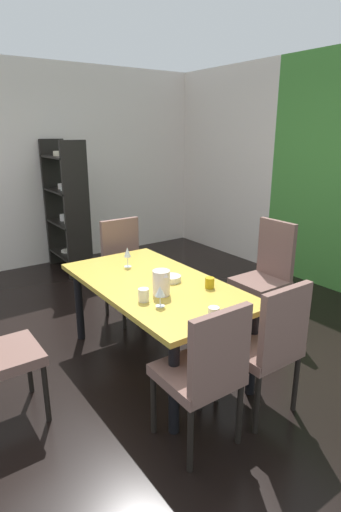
% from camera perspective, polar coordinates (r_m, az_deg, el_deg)
% --- Properties ---
extents(ground_plane, '(5.94, 5.61, 0.02)m').
position_cam_1_polar(ground_plane, '(3.66, -5.25, -13.44)').
color(ground_plane, black).
extents(back_panel_interior, '(2.06, 0.10, 2.75)m').
position_cam_1_polar(back_panel_interior, '(6.37, 7.51, 12.97)').
color(back_panel_interior, silver).
rests_on(back_panel_interior, ground_plane).
extents(left_interior_panel, '(0.10, 5.61, 2.75)m').
position_cam_1_polar(left_interior_panel, '(5.89, -20.39, 11.69)').
color(left_interior_panel, silver).
rests_on(left_interior_panel, ground_plane).
extents(dining_table, '(1.69, 0.89, 0.72)m').
position_cam_1_polar(dining_table, '(3.19, -2.25, -5.17)').
color(dining_table, gold).
rests_on(dining_table, ground_plane).
extents(chair_right_far, '(0.44, 0.44, 0.97)m').
position_cam_1_polar(chair_right_far, '(2.75, 13.74, -11.86)').
color(chair_right_far, brown).
rests_on(chair_right_far, ground_plane).
extents(chair_head_far, '(0.44, 0.45, 1.05)m').
position_cam_1_polar(chair_head_far, '(3.96, 13.57, -2.06)').
color(chair_head_far, brown).
rests_on(chair_head_far, ground_plane).
extents(chair_right_near, '(0.44, 0.44, 0.95)m').
position_cam_1_polar(chair_right_near, '(2.42, 4.98, -15.83)').
color(chair_right_near, brown).
rests_on(chair_right_near, ground_plane).
extents(chair_left_far, '(0.44, 0.44, 1.01)m').
position_cam_1_polar(chair_left_far, '(4.11, -6.34, -1.16)').
color(chair_left_far, brown).
rests_on(chair_left_far, ground_plane).
extents(display_shelf, '(0.81, 0.33, 1.76)m').
position_cam_1_polar(display_shelf, '(5.59, -14.69, 6.92)').
color(display_shelf, black).
rests_on(display_shelf, ground_plane).
extents(wine_glass_south, '(0.07, 0.07, 0.15)m').
position_cam_1_polar(wine_glass_south, '(2.70, -1.51, -5.14)').
color(wine_glass_south, silver).
rests_on(wine_glass_south, dining_table).
extents(wine_glass_north, '(0.06, 0.06, 0.18)m').
position_cam_1_polar(wine_glass_north, '(3.49, -6.18, 0.43)').
color(wine_glass_north, silver).
rests_on(wine_glass_north, dining_table).
extents(serving_bowl_front, '(0.16, 0.16, 0.05)m').
position_cam_1_polar(serving_bowl_front, '(3.17, 0.09, -3.23)').
color(serving_bowl_front, silver).
rests_on(serving_bowl_front, dining_table).
extents(cup_center, '(0.08, 0.08, 0.09)m').
position_cam_1_polar(cup_center, '(2.81, -3.86, -5.58)').
color(cup_center, '#F2E7C5').
rests_on(cup_center, dining_table).
extents(cup_rear, '(0.07, 0.07, 0.07)m').
position_cam_1_polar(cup_rear, '(2.59, 6.19, -8.01)').
color(cup_rear, silver).
rests_on(cup_rear, dining_table).
extents(cup_right, '(0.07, 0.07, 0.08)m').
position_cam_1_polar(cup_right, '(3.04, 5.62, -3.83)').
color(cup_right, '#B39013').
rests_on(cup_right, dining_table).
extents(pitcher_left, '(0.14, 0.13, 0.19)m').
position_cam_1_polar(pitcher_left, '(2.89, -1.31, -3.81)').
color(pitcher_left, silver).
rests_on(pitcher_left, dining_table).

